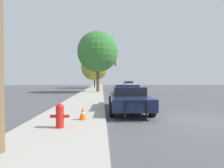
{
  "coord_description": "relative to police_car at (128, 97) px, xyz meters",
  "views": [
    {
      "loc": [
        -3.76,
        -7.33,
        1.7
      ],
      "look_at": [
        -2.2,
        19.75,
        1.1
      ],
      "focal_mm": 28.0,
      "sensor_mm": 36.0,
      "label": 1
    }
  ],
  "objects": [
    {
      "name": "fire_hydrant",
      "position": [
        -2.84,
        -3.83,
        -0.18
      ],
      "size": [
        0.62,
        0.27,
        0.8
      ],
      "color": "red",
      "rests_on": "sidewalk_left"
    },
    {
      "name": "car_background_oncoming",
      "position": [
        4.22,
        27.42,
        0.06
      ],
      "size": [
        2.22,
        4.65,
        1.47
      ],
      "rotation": [
        0.0,
        0.0,
        3.19
      ],
      "color": "silver",
      "rests_on": "ground_plane"
    },
    {
      "name": "tree_sidewalk_mid",
      "position": [
        -2.01,
        14.44,
        4.85
      ],
      "size": [
        5.58,
        5.58,
        8.25
      ],
      "color": "brown",
      "rests_on": "sidewalk_left"
    },
    {
      "name": "tree_sidewalk_far",
      "position": [
        -3.02,
        27.49,
        3.75
      ],
      "size": [
        5.68,
        5.68,
        7.19
      ],
      "color": "#4C3823",
      "rests_on": "sidewalk_left"
    },
    {
      "name": "traffic_cone",
      "position": [
        -2.21,
        -2.7,
        -0.35
      ],
      "size": [
        0.3,
        0.3,
        0.49
      ],
      "color": "orange",
      "rests_on": "sidewalk_left"
    },
    {
      "name": "traffic_light",
      "position": [
        -0.77,
        21.23,
        3.01
      ],
      "size": [
        3.12,
        0.35,
        5.16
      ],
      "color": "#424247",
      "rests_on": "sidewalk_left"
    },
    {
      "name": "police_car",
      "position": [
        0.0,
        0.0,
        0.0
      ],
      "size": [
        2.23,
        5.37,
        1.43
      ],
      "rotation": [
        0.0,
        0.0,
        3.11
      ],
      "color": "#141E3D",
      "rests_on": "ground_plane"
    },
    {
      "name": "ground_plane",
      "position": [
        2.31,
        -2.32,
        -0.73
      ],
      "size": [
        110.0,
        110.0,
        0.0
      ],
      "primitive_type": "plane",
      "color": "#4F4F54"
    },
    {
      "name": "sidewalk_left",
      "position": [
        -2.79,
        -2.32,
        -0.67
      ],
      "size": [
        3.0,
        110.0,
        0.13
      ],
      "color": "#ADA89E",
      "rests_on": "ground_plane"
    }
  ]
}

